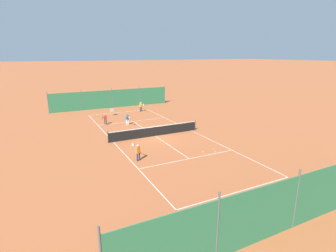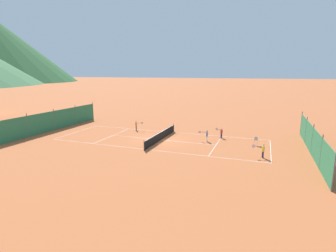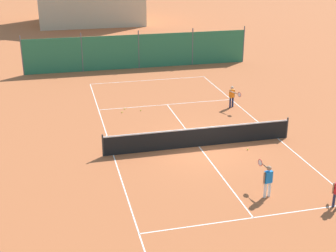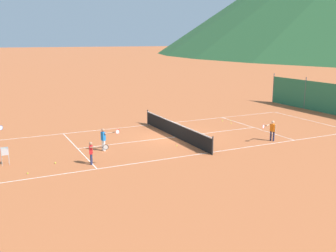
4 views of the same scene
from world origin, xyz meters
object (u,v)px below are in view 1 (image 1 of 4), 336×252
at_px(tennis_net, 155,131).
at_px(ball_hopper, 112,111).
at_px(tennis_ball_service_box, 161,141).
at_px(player_far_service, 105,119).
at_px(tennis_ball_alley_right, 131,136).
at_px(player_far_baseline, 138,151).
at_px(tennis_ball_by_net_left, 110,120).
at_px(tennis_ball_alley_left, 98,118).
at_px(tennis_ball_near_corner, 215,152).
at_px(player_near_service, 141,106).
at_px(player_near_baseline, 127,118).
at_px(tennis_ball_far_corner, 203,151).
at_px(tennis_ball_mid_court, 214,149).

height_order(tennis_net, ball_hopper, tennis_net).
xyz_separation_m(tennis_net, tennis_ball_service_box, (0.20, 1.74, -0.47)).
xyz_separation_m(player_far_service, tennis_ball_alley_right, (-1.17, 5.45, -0.66)).
relative_size(player_far_baseline, tennis_ball_alley_right, 19.56).
height_order(tennis_ball_by_net_left, tennis_ball_alley_left, same).
height_order(player_far_service, tennis_ball_near_corner, player_far_service).
xyz_separation_m(player_near_service, tennis_ball_alley_right, (4.90, 10.16, -0.73)).
relative_size(player_near_baseline, tennis_ball_far_corner, 19.76).
height_order(tennis_net, player_far_baseline, player_far_baseline).
bearing_deg(tennis_ball_mid_court, player_far_baseline, -5.59).
distance_m(tennis_ball_alley_left, ball_hopper, 2.21).
bearing_deg(player_near_service, tennis_ball_service_box, 76.80).
distance_m(tennis_ball_alley_right, ball_hopper, 9.49).
relative_size(tennis_ball_far_corner, ball_hopper, 0.07).
height_order(tennis_ball_service_box, tennis_ball_mid_court, same).
xyz_separation_m(tennis_ball_near_corner, ball_hopper, (4.01, -16.57, 0.63)).
relative_size(player_far_service, tennis_ball_by_net_left, 17.86).
height_order(player_far_service, tennis_ball_alley_right, player_far_service).
distance_m(tennis_ball_near_corner, ball_hopper, 17.06).
distance_m(tennis_ball_alley_right, tennis_ball_service_box, 3.29).
xyz_separation_m(tennis_ball_alley_right, tennis_ball_far_corner, (-3.83, 6.61, 0.00)).
bearing_deg(player_near_baseline, tennis_ball_mid_court, 110.20).
height_order(tennis_ball_mid_court, tennis_ball_far_corner, same).
bearing_deg(tennis_ball_by_net_left, tennis_ball_alley_left, -54.73).
height_order(player_near_baseline, tennis_ball_service_box, player_near_baseline).
relative_size(tennis_ball_near_corner, tennis_ball_mid_court, 1.00).
relative_size(tennis_ball_alley_right, tennis_ball_alley_left, 1.00).
relative_size(player_near_baseline, tennis_ball_near_corner, 19.76).
relative_size(tennis_ball_near_corner, tennis_ball_alley_left, 1.00).
height_order(player_far_baseline, tennis_ball_alley_right, player_far_baseline).
relative_size(player_near_service, player_near_baseline, 1.01).
relative_size(tennis_ball_near_corner, ball_hopper, 0.07).
relative_size(player_far_service, tennis_ball_service_box, 17.86).
bearing_deg(tennis_ball_mid_court, tennis_ball_service_box, -51.76).
bearing_deg(tennis_ball_by_net_left, player_near_service, -149.55).
xyz_separation_m(player_near_service, player_far_baseline, (6.39, 16.10, -0.01)).
relative_size(tennis_net, player_far_service, 7.79).
bearing_deg(tennis_net, ball_hopper, -82.21).
bearing_deg(tennis_ball_near_corner, tennis_net, -67.23).
bearing_deg(tennis_net, tennis_ball_alley_left, -70.60).
bearing_deg(player_far_service, tennis_ball_alley_left, -88.06).
bearing_deg(player_near_service, tennis_ball_mid_court, 90.12).
distance_m(tennis_net, player_near_service, 11.47).
height_order(tennis_ball_alley_right, tennis_ball_alley_left, same).
height_order(player_near_baseline, ball_hopper, player_near_baseline).
bearing_deg(player_near_service, tennis_ball_alley_right, 64.25).
relative_size(player_far_baseline, tennis_ball_service_box, 19.56).
height_order(player_near_baseline, tennis_ball_alley_left, player_near_baseline).
distance_m(tennis_ball_by_net_left, tennis_ball_far_corner, 14.34).
height_order(player_far_baseline, tennis_ball_far_corner, player_far_baseline).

